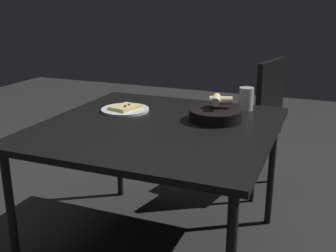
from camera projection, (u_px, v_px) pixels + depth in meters
name	position (u px, v px, depth m)	size (l,w,h in m)	color
ground	(159.00, 250.00, 2.26)	(8.00, 8.00, 0.00)	#2A2A2A
dining_table	(158.00, 134.00, 2.06)	(1.14, 1.15, 0.72)	black
pizza_plate	(125.00, 109.00, 2.29)	(0.27, 0.27, 0.04)	white
bread_basket	(215.00, 114.00, 2.10)	(0.27, 0.27, 0.13)	black
beer_glass	(246.00, 100.00, 2.30)	(0.08, 0.08, 0.13)	silver
chair_near	(253.00, 119.00, 2.85)	(0.53, 0.53, 0.94)	black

